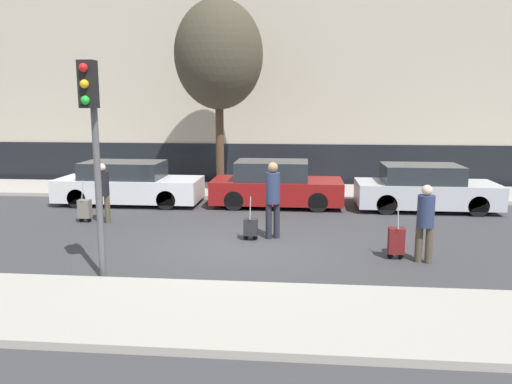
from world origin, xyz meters
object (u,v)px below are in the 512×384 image
object	(u,v)px
traffic_light	(92,127)
bare_tree_near_crossing	(219,55)
parked_car_2	(425,189)
trolley_right	(396,241)
trolley_left	(85,209)
parked_car_1	(276,185)
trolley_center	(251,227)
pedestrian_center	(273,195)
parked_car_0	(128,184)
pedestrian_left	(103,189)
pedestrian_right	(425,219)

from	to	relation	value
traffic_light	bare_tree_near_crossing	size ratio (longest dim) A/B	0.60
parked_car_2	trolley_right	xyz separation A→B (m)	(-1.73, -5.09, -0.26)
trolley_left	traffic_light	distance (m)	5.46
parked_car_1	bare_tree_near_crossing	size ratio (longest dim) A/B	0.62
trolley_center	trolley_right	xyz separation A→B (m)	(3.17, -1.17, 0.07)
trolley_right	traffic_light	xyz separation A→B (m)	(-5.62, -1.81, 2.40)
parked_car_1	pedestrian_center	size ratio (longest dim) A/B	2.21
parked_car_1	bare_tree_near_crossing	xyz separation A→B (m)	(-2.05, 1.69, 4.14)
parked_car_0	pedestrian_left	xyz separation A→B (m)	(0.23, -2.58, 0.27)
parked_car_1	traffic_light	size ratio (longest dim) A/B	1.04
parked_car_2	trolley_center	bearing A→B (deg)	-141.35
trolley_left	bare_tree_near_crossing	size ratio (longest dim) A/B	0.18
pedestrian_right	bare_tree_near_crossing	distance (m)	9.74
parked_car_0	trolley_center	bearing A→B (deg)	-41.91
traffic_light	bare_tree_near_crossing	distance (m)	9.01
parked_car_1	pedestrian_center	bearing A→B (deg)	-87.78
pedestrian_left	trolley_right	distance (m)	7.76
parked_car_0	bare_tree_near_crossing	size ratio (longest dim) A/B	0.70
pedestrian_center	pedestrian_right	xyz separation A→B (m)	(3.17, -1.56, -0.15)
pedestrian_center	bare_tree_near_crossing	bearing A→B (deg)	89.76
parked_car_2	trolley_right	size ratio (longest dim) A/B	3.45
parked_car_0	pedestrian_left	world-z (taller)	pedestrian_left
parked_car_0	trolley_left	distance (m)	2.59
pedestrian_left	traffic_light	xyz separation A→B (m)	(1.69, -4.33, 1.87)
trolley_center	trolley_right	size ratio (longest dim) A/B	0.88
parked_car_0	bare_tree_near_crossing	bearing A→B (deg)	34.35
pedestrian_left	pedestrian_center	bearing A→B (deg)	-11.46
parked_car_1	parked_car_2	size ratio (longest dim) A/B	0.98
parked_car_1	pedestrian_left	world-z (taller)	pedestrian_left
traffic_light	pedestrian_left	bearing A→B (deg)	111.36
trolley_left	pedestrian_center	distance (m)	5.38
pedestrian_center	trolley_right	world-z (taller)	pedestrian_center
trolley_right	bare_tree_near_crossing	bearing A→B (deg)	125.02
trolley_center	parked_car_0	bearing A→B (deg)	138.09
traffic_light	pedestrian_right	bearing A→B (deg)	14.80
parked_car_2	pedestrian_left	bearing A→B (deg)	-164.16
trolley_left	pedestrian_left	bearing A→B (deg)	-2.29
trolley_right	bare_tree_near_crossing	xyz separation A→B (m)	(-4.86, 6.93, 4.41)
parked_car_2	trolley_right	bearing A→B (deg)	-108.79
traffic_light	bare_tree_near_crossing	xyz separation A→B (m)	(0.77, 8.75, 2.01)
trolley_left	pedestrian_center	world-z (taller)	pedestrian_center
parked_car_1	bare_tree_near_crossing	distance (m)	4.92
trolley_center	traffic_light	bearing A→B (deg)	-129.46
parked_car_0	parked_car_2	bearing A→B (deg)	-0.07
trolley_center	pedestrian_left	bearing A→B (deg)	161.96
parked_car_1	parked_car_2	xyz separation A→B (m)	(4.54, -0.15, -0.02)
pedestrian_left	parked_car_1	bearing A→B (deg)	33.48
trolley_left	pedestrian_right	world-z (taller)	pedestrian_right
traffic_light	trolley_left	bearing A→B (deg)	117.26
traffic_light	parked_car_0	bearing A→B (deg)	105.55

